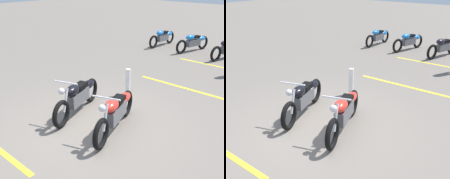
% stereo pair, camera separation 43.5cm
% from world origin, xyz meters
% --- Properties ---
extents(ground_plane, '(60.00, 60.00, 0.00)m').
position_xyz_m(ground_plane, '(0.00, 0.00, 0.00)').
color(ground_plane, slate).
extents(motorcycle_bright_foreground, '(2.13, 0.92, 1.04)m').
position_xyz_m(motorcycle_bright_foreground, '(0.32, -0.62, 0.46)').
color(motorcycle_bright_foreground, black).
rests_on(motorcycle_bright_foreground, ground).
extents(motorcycle_dark_foreground, '(2.13, 0.92, 1.04)m').
position_xyz_m(motorcycle_dark_foreground, '(0.31, 0.67, 0.46)').
color(motorcycle_dark_foreground, black).
rests_on(motorcycle_dark_foreground, ground).
extents(motorcycle_row_center, '(2.11, 0.62, 0.81)m').
position_xyz_m(motorcycle_row_center, '(7.91, -0.20, 0.44)').
color(motorcycle_row_center, black).
rests_on(motorcycle_row_center, ground).
extents(motorcycle_row_right, '(2.10, 0.59, 0.80)m').
position_xyz_m(motorcycle_row_right, '(8.02, 1.45, 0.44)').
color(motorcycle_row_right, black).
rests_on(motorcycle_row_right, ground).
extents(motorcycle_row_far_right, '(2.09, 0.27, 0.79)m').
position_xyz_m(motorcycle_row_far_right, '(8.02, 3.12, 0.43)').
color(motorcycle_row_far_right, black).
rests_on(motorcycle_row_far_right, ground).
extents(bollard_post, '(0.14, 0.14, 0.81)m').
position_xyz_m(bollard_post, '(2.04, 0.45, 0.40)').
color(bollard_post, white).
rests_on(bollard_post, ground).
extents(parking_stripe_mid, '(0.15, 3.20, 0.01)m').
position_xyz_m(parking_stripe_mid, '(3.65, -0.52, 0.00)').
color(parking_stripe_mid, yellow).
rests_on(parking_stripe_mid, ground).
extents(parking_stripe_far, '(0.15, 3.20, 0.01)m').
position_xyz_m(parking_stripe_far, '(6.54, -0.34, 0.00)').
color(parking_stripe_far, yellow).
rests_on(parking_stripe_far, ground).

